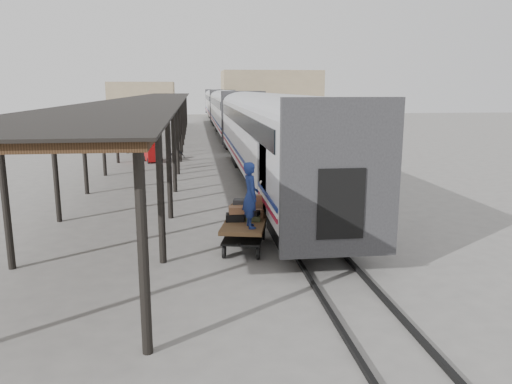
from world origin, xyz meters
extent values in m
plane|color=slate|center=(0.00, 0.00, 0.00)|extent=(160.00, 160.00, 0.00)
cube|color=silver|center=(3.20, 8.00, 2.60)|extent=(3.00, 24.00, 2.90)
cube|color=#28282B|center=(3.20, -3.90, 2.60)|extent=(3.04, 0.22, 3.50)
cube|color=black|center=(1.68, 8.00, 3.50)|extent=(0.04, 22.08, 0.65)
cube|color=black|center=(3.20, 8.00, 0.90)|extent=(2.55, 23.04, 0.50)
cube|color=silver|center=(3.20, 34.00, 2.60)|extent=(3.00, 24.00, 2.90)
cube|color=#28282B|center=(3.20, 22.10, 2.60)|extent=(3.04, 0.22, 3.50)
cube|color=black|center=(1.68, 34.00, 3.50)|extent=(0.04, 22.08, 0.65)
cube|color=black|center=(3.20, 34.00, 0.90)|extent=(2.55, 23.04, 0.50)
cube|color=silver|center=(3.20, 60.00, 2.60)|extent=(3.00, 24.00, 2.90)
cube|color=#28282B|center=(3.20, 48.10, 2.60)|extent=(3.04, 0.22, 3.50)
cube|color=black|center=(1.68, 60.00, 3.50)|extent=(0.04, 22.08, 0.65)
cube|color=black|center=(3.20, 60.00, 0.90)|extent=(2.55, 23.04, 0.50)
cube|color=black|center=(1.95, -0.50, 2.15)|extent=(0.50, 1.70, 2.00)
imported|color=silver|center=(1.95, -0.50, 2.01)|extent=(0.72, 0.89, 1.72)
cube|color=#9F6844|center=(1.55, -0.65, 1.40)|extent=(0.57, 0.25, 0.42)
cube|color=#422B19|center=(-3.40, 24.00, 4.00)|extent=(4.60, 64.00, 0.18)
cube|color=black|center=(-3.40, 24.00, 4.12)|extent=(4.90, 64.30, 0.06)
cylinder|color=black|center=(-5.45, 24.00, 2.00)|extent=(0.20, 0.20, 4.00)
cylinder|color=black|center=(-5.45, 55.00, 2.00)|extent=(0.20, 0.20, 4.00)
cylinder|color=black|center=(-1.35, -7.00, 2.00)|extent=(0.20, 0.20, 4.00)
cylinder|color=black|center=(-1.35, 24.00, 2.00)|extent=(0.20, 0.20, 4.00)
cylinder|color=black|center=(-1.35, 55.00, 2.00)|extent=(0.20, 0.20, 4.00)
cube|color=black|center=(2.48, 34.00, 0.06)|extent=(0.10, 150.00, 0.12)
cube|color=black|center=(3.92, 34.00, 0.06)|extent=(0.10, 150.00, 0.12)
cube|color=tan|center=(14.00, 78.00, 4.00)|extent=(18.00, 10.00, 8.00)
cube|color=tan|center=(-10.00, 82.00, 3.00)|extent=(12.00, 8.00, 6.00)
cube|color=brown|center=(1.09, -1.02, 0.80)|extent=(1.74, 2.61, 0.12)
cube|color=black|center=(1.09, -1.02, 0.45)|extent=(1.62, 2.50, 0.06)
cylinder|color=black|center=(0.40, -1.83, 0.20)|extent=(0.17, 0.41, 0.40)
cylinder|color=black|center=(1.37, -2.05, 0.20)|extent=(0.17, 0.41, 0.40)
cylinder|color=black|center=(0.81, 0.02, 0.20)|extent=(0.17, 0.41, 0.40)
cylinder|color=black|center=(1.79, -0.20, 0.20)|extent=(0.17, 0.41, 0.40)
cube|color=#38383A|center=(1.02, -0.40, 0.96)|extent=(0.70, 0.58, 0.21)
cube|color=#9F6844|center=(1.55, -0.42, 0.96)|extent=(0.70, 0.63, 0.21)
cube|color=black|center=(0.80, -0.90, 0.97)|extent=(0.59, 0.44, 0.23)
cube|color=#3C4429|center=(1.35, -0.98, 0.94)|extent=(0.48, 0.37, 0.16)
cube|color=#503420|center=(0.98, -0.50, 1.18)|extent=(0.64, 0.56, 0.20)
cube|color=#9F6844|center=(0.88, -0.89, 1.21)|extent=(0.53, 0.38, 0.21)
cube|color=#38383A|center=(1.02, -0.49, 1.36)|extent=(0.52, 0.41, 0.16)
cube|color=black|center=(1.35, -0.95, 1.11)|extent=(0.48, 0.44, 0.14)
cube|color=#980D0E|center=(-3.15, 18.10, 0.58)|extent=(1.34, 1.79, 0.96)
cube|color=#980D0E|center=(-3.26, 18.51, 1.22)|extent=(1.04, 0.85, 0.37)
cylinder|color=black|center=(-3.41, 17.43, 0.19)|extent=(0.22, 0.40, 0.38)
cylinder|color=black|center=(-2.58, 17.65, 0.19)|extent=(0.22, 0.40, 0.38)
cylinder|color=black|center=(-3.71, 18.55, 0.19)|extent=(0.22, 0.40, 0.38)
cylinder|color=black|center=(-2.89, 18.78, 0.19)|extent=(0.22, 0.40, 0.38)
imported|color=navy|center=(1.20, -1.67, 1.83)|extent=(0.55, 0.76, 1.94)
imported|color=black|center=(-1.45, 14.61, 0.76)|extent=(0.92, 0.44, 1.52)
camera|label=1|loc=(-0.38, -15.74, 4.88)|focal=35.00mm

